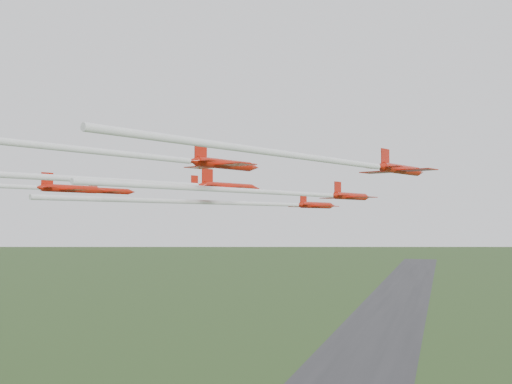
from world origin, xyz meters
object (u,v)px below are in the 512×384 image
(jet_row2_left, at_px, (121,182))
(jet_row3_right, at_px, (354,163))
(jet_row2_right, at_px, (302,194))
(jet_row3_left, at_px, (38,188))
(jet_row4_right, at_px, (76,149))
(jet_lead, at_px, (263,204))
(jet_row3_mid, at_px, (130,182))

(jet_row2_left, relative_size, jet_row3_right, 1.47)
(jet_row2_right, height_order, jet_row3_left, jet_row3_left)
(jet_row3_right, height_order, jet_row4_right, jet_row4_right)
(jet_row2_right, bearing_deg, jet_row2_left, -159.36)
(jet_lead, height_order, jet_row2_right, jet_row2_right)
(jet_row3_right, bearing_deg, jet_lead, 143.89)
(jet_row2_right, bearing_deg, jet_lead, 147.22)
(jet_row2_left, bearing_deg, jet_lead, 57.56)
(jet_lead, bearing_deg, jet_row3_left, -128.57)
(jet_lead, xyz_separation_m, jet_row2_left, (-18.08, -13.22, 3.05))
(jet_row3_left, distance_m, jet_row3_mid, 25.05)
(jet_row3_right, distance_m, jet_row4_right, 25.60)
(jet_lead, height_order, jet_row2_left, jet_row2_left)
(jet_row2_left, height_order, jet_row3_mid, jet_row2_left)
(jet_lead, relative_size, jet_row3_right, 1.37)
(jet_row3_left, xyz_separation_m, jet_row3_right, (49.48, -15.55, 0.78))
(jet_row2_right, relative_size, jet_row3_right, 1.18)
(jet_row2_left, bearing_deg, jet_row2_right, 20.02)
(jet_row3_left, height_order, jet_row3_right, jet_row3_right)
(jet_row3_right, relative_size, jet_row4_right, 0.68)
(jet_row3_right, bearing_deg, jet_row3_mid, -166.07)
(jet_lead, distance_m, jet_row4_right, 48.11)
(jet_row2_left, xyz_separation_m, jet_row3_left, (-11.96, -3.73, -0.84))
(jet_row3_left, relative_size, jet_row3_right, 1.20)
(jet_row2_right, relative_size, jet_row4_right, 0.81)
(jet_row2_right, bearing_deg, jet_row3_right, -40.60)
(jet_row2_right, distance_m, jet_row4_right, 35.84)
(jet_lead, relative_size, jet_row2_left, 0.93)
(jet_row4_right, bearing_deg, jet_row2_left, 137.95)
(jet_row2_left, distance_m, jet_row3_mid, 18.27)
(jet_row2_left, bearing_deg, jet_row3_left, -141.30)
(jet_row2_left, height_order, jet_row3_left, jet_row2_left)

